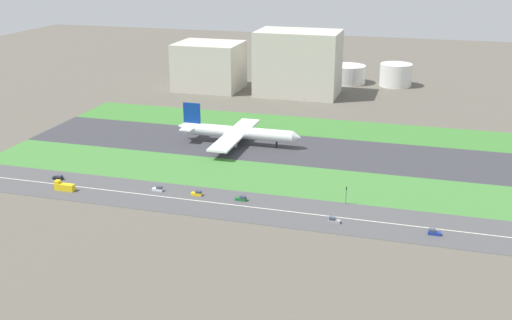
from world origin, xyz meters
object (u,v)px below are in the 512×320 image
car_3 (334,220)px  fuel_tank_west (348,74)px  truck_0 (64,187)px  car_5 (158,189)px  car_1 (434,232)px  car_2 (241,199)px  terminal_building (209,66)px  car_0 (197,193)px  traffic_light (346,194)px  hangar_building (298,63)px  fuel_tank_centre (396,75)px  car_4 (58,178)px  airliner (236,132)px

car_3 → fuel_tank_west: bearing=-83.1°
truck_0 → car_3: (111.38, 0.00, -0.75)m
car_5 → car_1: 109.57m
car_2 → fuel_tank_west: 227.28m
car_1 → terminal_building: bearing=-51.4°
car_0 → terminal_building: terminal_building is taller
traffic_light → terminal_building: (-120.15, 174.01, 11.69)m
car_0 → car_1: (92.03, -10.00, 0.00)m
hangar_building → fuel_tank_centre: bearing=36.3°
car_4 → fuel_tank_centre: bearing=60.9°
car_3 → car_5: bearing=-7.7°
car_4 → car_1: same height
car_1 → terminal_building: (-153.43, 192.00, 15.06)m
car_0 → hangar_building: hangar_building is taller
car_0 → car_1: 92.57m
fuel_tank_west → car_3: bearing=-83.1°
truck_0 → car_1: (146.48, 0.00, -0.75)m
fuel_tank_centre → airliner: bearing=-113.1°
car_0 → car_3: (56.93, -10.00, 0.00)m
car_0 → terminal_building: (-61.40, 182.00, 15.06)m
hangar_building → fuel_tank_centre: size_ratio=2.42×
car_3 → fuel_tank_west: fuel_tank_west is taller
truck_0 → car_5: bearing=-165.0°
car_1 → car_3: bearing=0.0°
terminal_building → hangar_building: size_ratio=0.81×
hangar_building → fuel_tank_west: bearing=58.8°
car_1 → hangar_building: bearing=-64.7°
airliner → fuel_tank_west: size_ratio=2.56×
truck_0 → car_4: bearing=-47.0°
hangar_building → car_5: bearing=-95.7°
car_2 → terminal_building: 199.41m
car_0 → truck_0: (-54.45, -10.00, 0.75)m
car_4 → car_1: size_ratio=1.00×
car_4 → car_5: size_ratio=1.00×
hangar_building → terminal_building: bearing=180.0°
car_0 → fuel_tank_west: size_ratio=0.17×
car_3 → car_2: bearing=-14.6°
traffic_light → airliner: bearing=137.0°
airliner → terminal_building: bearing=116.1°
car_0 → truck_0: truck_0 is taller
car_0 → car_5: 17.08m
car_2 → hangar_building: (-17.46, 182.00, 20.23)m
traffic_light → car_1: bearing=-28.4°
car_5 → car_3: same height
truck_0 → terminal_building: 192.66m
car_3 → fuel_tank_west: (-28.47, 237.00, 5.53)m
car_0 → car_3: 57.80m
airliner → fuel_tank_centre: 172.92m
car_0 → terminal_building: 192.67m
car_1 → fuel_tank_west: fuel_tank_west is taller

